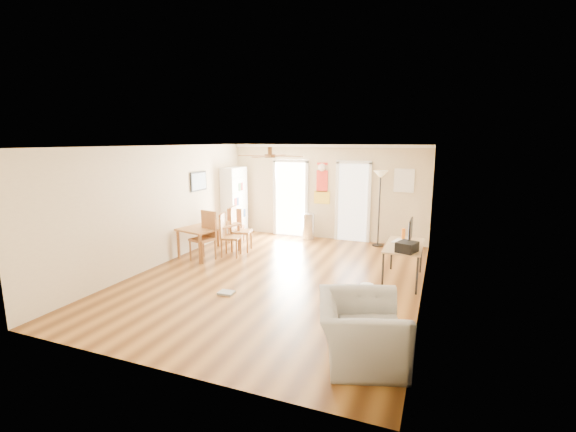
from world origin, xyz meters
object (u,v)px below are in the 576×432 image
at_px(torchiere_lamp, 379,209).
at_px(computer_desk, 403,263).
at_px(dining_chair_right_a, 241,229).
at_px(trash_can, 308,226).
at_px(dining_table, 210,240).
at_px(printer, 407,247).
at_px(armchair, 361,331).
at_px(dining_chair_far, 236,225).
at_px(bookshelf, 234,202).
at_px(dining_chair_near, 202,237).
at_px(wastebasket_a, 367,292).
at_px(dining_chair_right_b, 231,235).

bearing_deg(torchiere_lamp, computer_desk, -70.63).
bearing_deg(dining_chair_right_a, computer_desk, -114.07).
bearing_deg(trash_can, dining_table, -127.55).
distance_m(torchiere_lamp, printer, 3.10).
relative_size(computer_desk, armchair, 1.14).
bearing_deg(trash_can, dining_chair_far, -150.32).
bearing_deg(dining_chair_far, bookshelf, -73.85).
bearing_deg(printer, armchair, -76.92).
relative_size(dining_table, trash_can, 1.93).
height_order(dining_chair_near, wastebasket_a, dining_chair_near).
xyz_separation_m(dining_chair_near, dining_chair_far, (-0.09, 1.75, -0.09)).
bearing_deg(dining_chair_right_b, trash_can, -41.37).
bearing_deg(armchair, torchiere_lamp, -10.67).
bearing_deg(trash_can, dining_chair_right_b, -118.45).
bearing_deg(trash_can, wastebasket_a, -57.82).
height_order(dining_table, computer_desk, computer_desk).
xyz_separation_m(dining_chair_near, printer, (4.49, -0.22, 0.26)).
bearing_deg(dining_chair_right_a, wastebasket_a, -132.40).
relative_size(dining_chair_near, printer, 3.09).
bearing_deg(bookshelf, dining_chair_right_b, -75.96).
relative_size(dining_chair_far, armchair, 0.79).
xyz_separation_m(dining_chair_right_a, printer, (4.05, -1.27, 0.27)).
relative_size(torchiere_lamp, wastebasket_a, 7.29).
bearing_deg(dining_chair_near, armchair, -20.38).
bearing_deg(wastebasket_a, trash_can, 122.18).
bearing_deg(trash_can, armchair, -65.32).
xyz_separation_m(dining_chair_far, computer_desk, (4.49, -1.47, -0.10)).
bearing_deg(dining_table, dining_chair_right_b, 6.85).
relative_size(dining_chair_right_b, armchair, 0.86).
bearing_deg(bookshelf, armchair, -60.75).
bearing_deg(dining_chair_far, dining_chair_right_a, 111.24).
bearing_deg(torchiere_lamp, armchair, -83.34).
distance_m(dining_table, printer, 4.67).
xyz_separation_m(bookshelf, dining_chair_right_b, (0.93, -1.86, -0.47)).
xyz_separation_m(dining_chair_right_a, trash_can, (1.19, 1.68, -0.19)).
xyz_separation_m(bookshelf, printer, (4.98, -2.61, -0.16)).
height_order(computer_desk, printer, printer).
xyz_separation_m(dining_chair_near, trash_can, (1.63, 2.73, -0.19)).
bearing_deg(armchair, dining_chair_near, 38.55).
bearing_deg(wastebasket_a, dining_chair_right_b, 157.62).
bearing_deg(dining_chair_near, bookshelf, 115.44).
height_order(dining_chair_right_a, printer, dining_chair_right_a).
bearing_deg(bookshelf, trash_can, -3.55).
xyz_separation_m(dining_chair_far, trash_can, (1.72, 0.98, -0.10)).
distance_m(dining_chair_right_b, dining_chair_near, 0.69).
bearing_deg(computer_desk, dining_chair_right_b, 176.42).
bearing_deg(dining_chair_right_b, wastebasket_a, -125.30).
bearing_deg(printer, computer_desk, 119.77).
bearing_deg(wastebasket_a, dining_chair_near, 167.01).
height_order(dining_chair_near, trash_can, dining_chair_near).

